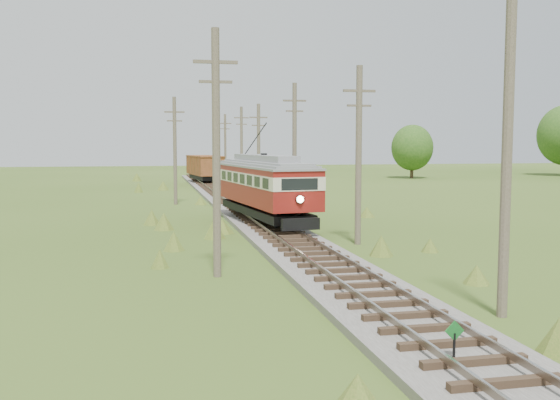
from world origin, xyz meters
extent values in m
plane|color=#395218|center=(0.00, 0.00, 0.00)|extent=(260.00, 260.00, 0.00)
cube|color=#605B54|center=(0.00, 34.00, 0.12)|extent=(3.60, 96.00, 0.25)
cube|color=#726659|center=(-0.72, 34.00, 0.48)|extent=(0.08, 96.00, 0.17)
cube|color=#726659|center=(0.72, 34.00, 0.48)|extent=(0.08, 96.00, 0.17)
cube|color=#2D2116|center=(0.00, 34.00, 0.33)|extent=(2.40, 96.00, 0.16)
cylinder|color=black|center=(-0.20, 1.50, 0.40)|extent=(0.06, 0.06, 0.80)
cube|color=#176722|center=(-0.20, 1.50, 0.85)|extent=(0.45, 0.03, 0.45)
cube|color=black|center=(0.00, 25.23, 1.00)|extent=(3.64, 11.10, 0.44)
cube|color=maroon|center=(0.00, 25.23, 1.99)|extent=(4.16, 12.09, 1.09)
cube|color=beige|center=(0.00, 25.23, 2.88)|extent=(4.20, 12.16, 0.69)
cube|color=black|center=(0.00, 25.23, 2.88)|extent=(4.16, 11.63, 0.54)
cube|color=maroon|center=(0.00, 25.23, 3.37)|extent=(4.16, 12.09, 0.30)
cube|color=gray|center=(0.00, 25.23, 3.70)|extent=(4.23, 12.22, 0.38)
cube|color=gray|center=(0.00, 25.23, 4.04)|extent=(2.30, 8.97, 0.39)
sphere|color=#FFF2BF|center=(0.72, 19.27, 2.14)|extent=(0.36, 0.36, 0.36)
cylinder|color=black|center=(-0.21, 26.99, 5.15)|extent=(0.61, 4.57, 1.90)
cylinder|color=black|center=(-0.20, 20.69, 0.95)|extent=(0.21, 0.80, 0.79)
cylinder|color=black|center=(1.27, 20.86, 0.95)|extent=(0.21, 0.80, 0.79)
cylinder|color=black|center=(-1.27, 29.59, 0.95)|extent=(0.21, 0.80, 0.79)
cylinder|color=black|center=(0.20, 29.77, 0.95)|extent=(0.21, 0.80, 0.79)
cube|color=black|center=(0.00, 64.13, 0.94)|extent=(3.21, 7.97, 0.54)
cube|color=brown|center=(0.00, 64.13, 2.28)|extent=(3.87, 8.90, 2.15)
cube|color=brown|center=(0.00, 64.13, 3.41)|extent=(3.95, 9.08, 0.13)
cylinder|color=black|center=(-0.47, 61.47, 0.99)|extent=(0.24, 0.87, 0.86)
cylinder|color=black|center=(1.13, 61.67, 0.99)|extent=(0.24, 0.87, 0.86)
cylinder|color=black|center=(-1.13, 66.59, 0.99)|extent=(0.24, 0.87, 0.86)
cylinder|color=black|center=(0.47, 66.80, 0.99)|extent=(0.24, 0.87, 0.86)
cone|color=gray|center=(4.70, 53.84, 0.65)|extent=(3.48, 3.48, 1.30)
cone|color=gray|center=(5.57, 52.76, 0.38)|extent=(1.96, 1.96, 0.76)
cylinder|color=brown|center=(3.10, 5.00, 4.40)|extent=(0.30, 0.30, 8.80)
cylinder|color=brown|center=(3.30, 18.00, 4.30)|extent=(0.30, 0.30, 8.60)
cube|color=brown|center=(3.30, 18.00, 7.40)|extent=(1.60, 0.12, 0.12)
cube|color=brown|center=(3.30, 18.00, 6.70)|extent=(1.20, 0.10, 0.10)
cylinder|color=brown|center=(3.20, 31.00, 4.50)|extent=(0.30, 0.30, 9.00)
cube|color=brown|center=(3.20, 31.00, 7.80)|extent=(1.60, 0.12, 0.12)
cube|color=brown|center=(3.20, 31.00, 7.10)|extent=(1.20, 0.10, 0.10)
cylinder|color=brown|center=(3.00, 44.00, 4.20)|extent=(0.30, 0.30, 8.40)
cube|color=brown|center=(3.00, 44.00, 7.20)|extent=(1.60, 0.12, 0.12)
cube|color=brown|center=(3.00, 44.00, 6.50)|extent=(1.20, 0.10, 0.10)
cylinder|color=brown|center=(3.40, 57.00, 4.45)|extent=(0.30, 0.30, 8.90)
cube|color=brown|center=(3.40, 57.00, 7.70)|extent=(1.60, 0.12, 0.12)
cube|color=brown|center=(3.40, 57.00, 7.00)|extent=(1.20, 0.10, 0.10)
cylinder|color=brown|center=(3.20, 70.00, 4.35)|extent=(0.30, 0.30, 8.70)
cube|color=brown|center=(3.20, 70.00, 7.50)|extent=(1.60, 0.12, 0.12)
cube|color=brown|center=(3.20, 70.00, 6.80)|extent=(1.20, 0.10, 0.10)
cylinder|color=brown|center=(-4.20, 12.00, 4.50)|extent=(0.30, 0.30, 9.00)
cube|color=brown|center=(-4.20, 12.00, 7.80)|extent=(1.60, 0.12, 0.12)
cube|color=brown|center=(-4.20, 12.00, 7.10)|extent=(1.20, 0.10, 0.10)
cylinder|color=brown|center=(-4.50, 40.00, 4.30)|extent=(0.30, 0.30, 8.60)
cube|color=brown|center=(-4.50, 40.00, 7.40)|extent=(1.60, 0.12, 0.12)
cube|color=brown|center=(-4.50, 40.00, 6.70)|extent=(1.20, 0.10, 0.10)
cylinder|color=#38281C|center=(30.00, 72.00, 1.26)|extent=(0.50, 0.50, 2.52)
ellipsoid|color=#254F17|center=(30.00, 72.00, 4.34)|extent=(5.88, 5.88, 6.47)
camera|label=1|loc=(-6.63, -10.60, 4.89)|focal=40.00mm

